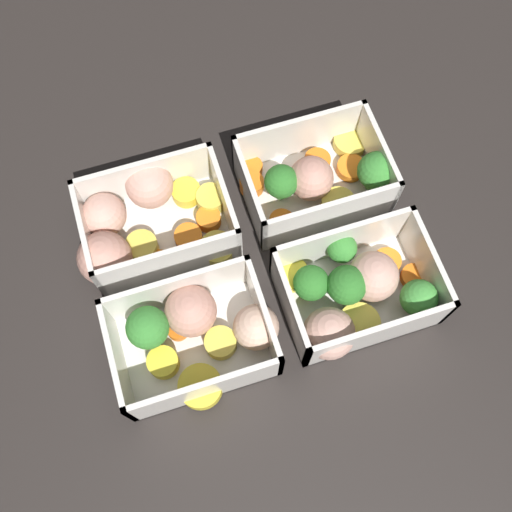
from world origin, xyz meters
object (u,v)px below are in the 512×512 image
Objects in this scene: container_near_right at (354,293)px; container_far_right at (318,178)px; container_near_left at (196,333)px; container_far_left at (142,224)px.

container_far_right is (0.01, 0.12, -0.00)m from container_near_right.
container_near_left is 1.00× the size of container_near_right.
container_far_left is (-0.02, 0.12, -0.00)m from container_near_left.
container_near_right and container_far_left have the same top height.
container_near_left and container_far_left have the same top height.
container_near_right is at bearing -3.24° from container_near_left.
container_far_left and container_far_right have the same top height.
container_near_left is 0.15m from container_near_right.
container_far_left is at bearing 142.73° from container_near_right.
container_near_left is at bearing 176.76° from container_near_right.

